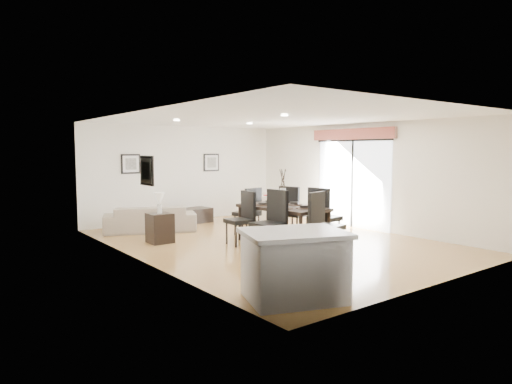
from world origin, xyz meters
TOP-DOWN VIEW (x-y plane):
  - ground at (0.00, 0.00)m, footprint 8.00×8.00m
  - wall_back at (0.00, 4.00)m, footprint 6.00×0.04m
  - wall_front at (0.00, -4.00)m, footprint 6.00×0.04m
  - wall_left at (-3.00, 0.00)m, footprint 0.04×8.00m
  - wall_right at (3.00, 0.00)m, footprint 0.04×8.00m
  - ceiling at (0.00, 0.00)m, footprint 6.00×8.00m
  - sofa at (-1.60, 2.80)m, footprint 2.37×1.64m
  - armchair at (1.75, 2.27)m, footprint 1.55×1.49m
  - courtyard_plant_a at (5.52, -0.91)m, footprint 0.69×0.66m
  - courtyard_plant_b at (5.43, 1.33)m, footprint 0.41×0.41m
  - dining_table at (0.04, -0.33)m, footprint 1.14×2.04m
  - dining_chair_wnear at (-0.64, -0.81)m, footprint 0.58×0.58m
  - dining_chair_wfar at (-0.65, 0.16)m, footprint 0.55×0.55m
  - dining_chair_enear at (0.72, -0.83)m, footprint 0.61×0.61m
  - dining_chair_efar at (0.73, 0.14)m, footprint 0.64×0.64m
  - dining_chair_head at (0.01, -1.54)m, footprint 0.66×0.66m
  - dining_chair_foot at (0.06, 0.89)m, footprint 0.58×0.58m
  - vase at (0.04, -0.33)m, footprint 0.97×1.52m
  - coffee_table at (-0.07, 3.40)m, footprint 1.06×0.69m
  - side_table at (-2.01, 1.38)m, footprint 0.49×0.49m
  - table_lamp at (-2.01, 1.38)m, footprint 0.24×0.24m
  - cushion at (1.64, 2.16)m, footprint 0.35×0.21m
  - kitchen_island at (-2.23, -3.23)m, footprint 1.61×1.42m
  - bar_stool at (-1.31, -3.23)m, footprint 0.34×0.34m
  - framed_print_back_left at (-1.60, 3.97)m, footprint 0.52×0.04m
  - framed_print_back_right at (0.90, 3.97)m, footprint 0.52×0.04m
  - framed_print_left_wall at (-2.97, -0.20)m, footprint 0.04×0.52m
  - sliding_door at (2.96, 0.30)m, footprint 0.12×2.70m
  - courtyard at (6.16, 0.87)m, footprint 6.00×6.00m

SIDE VIEW (x-z plane):
  - ground at x=0.00m, z-range 0.00..0.00m
  - coffee_table at x=-0.07m, z-range 0.00..0.40m
  - courtyard_plant_a at x=5.52m, z-range 0.00..0.61m
  - sofa at x=-1.60m, z-range 0.00..0.64m
  - side_table at x=-2.01m, z-range 0.00..0.65m
  - courtyard_plant_b at x=5.43m, z-range 0.00..0.72m
  - armchair at x=1.75m, z-range 0.00..0.78m
  - kitchen_island at x=-2.23m, z-range 0.01..0.94m
  - cushion at x=1.64m, z-range 0.45..0.78m
  - bar_stool at x=-1.31m, z-range 0.26..1.00m
  - dining_chair_foot at x=0.06m, z-range 0.07..1.20m
  - dining_chair_wfar at x=-0.65m, z-range 0.07..1.20m
  - dining_chair_efar at x=0.73m, z-range 0.07..1.26m
  - dining_chair_head at x=0.01m, z-range 0.07..1.27m
  - dining_chair_enear at x=0.72m, z-range 0.07..1.29m
  - dining_chair_wnear at x=-0.64m, z-range 0.07..1.30m
  - dining_table at x=0.04m, z-range 0.33..1.15m
  - courtyard at x=6.16m, z-range -0.08..1.92m
  - table_lamp at x=-2.01m, z-range 0.71..1.16m
  - vase at x=0.04m, z-range 0.73..1.53m
  - wall_back at x=0.00m, z-range 0.00..2.70m
  - wall_front at x=0.00m, z-range 0.00..2.70m
  - wall_left at x=-3.00m, z-range 0.00..2.70m
  - wall_right at x=3.00m, z-range 0.00..2.70m
  - framed_print_back_left at x=-1.60m, z-range 1.39..1.91m
  - framed_print_back_right at x=0.90m, z-range 1.39..1.91m
  - framed_print_left_wall at x=-2.97m, z-range 1.39..1.91m
  - sliding_door at x=2.96m, z-range 0.38..2.95m
  - ceiling at x=0.00m, z-range 2.69..2.71m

